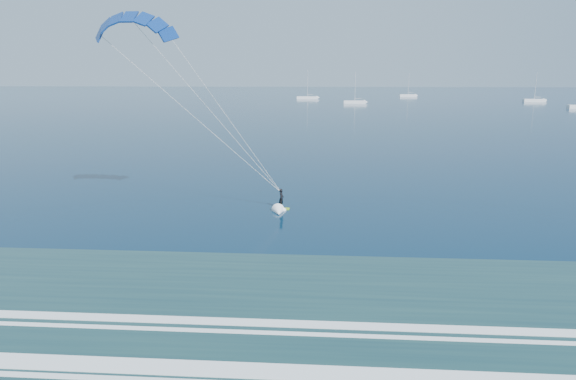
# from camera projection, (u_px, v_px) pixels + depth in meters

# --- Properties ---
(kitesurfer_rig) EXTENTS (16.20, 5.77, 17.16)m
(kitesurfer_rig) POSITION_uv_depth(u_px,v_px,m) (208.00, 108.00, 41.25)
(kitesurfer_rig) COLOR #88C917
(kitesurfer_rig) RESTS_ON ground
(sailboat_0) EXTENTS (9.82, 2.40, 13.09)m
(sailboat_0) POSITION_uv_depth(u_px,v_px,m) (307.00, 97.00, 237.53)
(sailboat_0) COLOR white
(sailboat_0) RESTS_ON ground
(sailboat_1) EXTENTS (8.62, 2.40, 11.98)m
(sailboat_1) POSITION_uv_depth(u_px,v_px,m) (355.00, 102.00, 200.67)
(sailboat_1) COLOR white
(sailboat_1) RESTS_ON ground
(sailboat_2) EXTENTS (8.44, 2.40, 11.52)m
(sailboat_2) POSITION_uv_depth(u_px,v_px,m) (408.00, 95.00, 260.07)
(sailboat_2) COLOR white
(sailboat_2) RESTS_ON ground
(sailboat_3) EXTENTS (8.85, 2.40, 12.07)m
(sailboat_3) POSITION_uv_depth(u_px,v_px,m) (534.00, 100.00, 213.24)
(sailboat_3) COLOR white
(sailboat_3) RESTS_ON ground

